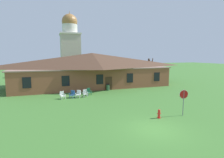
# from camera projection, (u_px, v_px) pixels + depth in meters

# --- Properties ---
(ground_plane) EXTENTS (200.00, 200.00, 0.00)m
(ground_plane) POSITION_uv_depth(u_px,v_px,m) (154.00, 129.00, 12.93)
(ground_plane) COLOR #3D702D
(brick_building) EXTENTS (26.53, 10.40, 5.86)m
(brick_building) POSITION_uv_depth(u_px,v_px,m) (92.00, 69.00, 31.56)
(brick_building) COLOR brown
(brick_building) RESTS_ON ground
(dome_tower) EXTENTS (5.18, 5.18, 16.75)m
(dome_tower) POSITION_uv_depth(u_px,v_px,m) (70.00, 47.00, 45.35)
(dome_tower) COLOR #BCB29E
(dome_tower) RESTS_ON ground
(stop_sign) EXTENTS (0.79, 0.21, 2.36)m
(stop_sign) POSITION_uv_depth(u_px,v_px,m) (184.00, 97.00, 15.72)
(stop_sign) COLOR slate
(stop_sign) RESTS_ON ground
(lawn_chair_by_porch) EXTENTS (0.76, 0.81, 0.96)m
(lawn_chair_by_porch) POSITION_uv_depth(u_px,v_px,m) (62.00, 95.00, 22.02)
(lawn_chair_by_porch) COLOR white
(lawn_chair_by_porch) RESTS_ON ground
(lawn_chair_near_door) EXTENTS (0.84, 0.87, 0.96)m
(lawn_chair_near_door) POSITION_uv_depth(u_px,v_px,m) (72.00, 94.00, 22.56)
(lawn_chair_near_door) COLOR #2D5693
(lawn_chair_near_door) RESTS_ON ground
(lawn_chair_left_end) EXTENTS (0.81, 0.85, 0.96)m
(lawn_chair_left_end) POSITION_uv_depth(u_px,v_px,m) (79.00, 94.00, 22.69)
(lawn_chair_left_end) COLOR white
(lawn_chair_left_end) RESTS_ON ground
(lawn_chair_middle) EXTENTS (0.66, 0.69, 0.96)m
(lawn_chair_middle) POSITION_uv_depth(u_px,v_px,m) (85.00, 93.00, 23.12)
(lawn_chair_middle) COLOR white
(lawn_chair_middle) RESTS_ON ground
(lawn_chair_right_end) EXTENTS (0.71, 0.75, 0.96)m
(lawn_chair_right_end) POSITION_uv_depth(u_px,v_px,m) (89.00, 91.00, 24.20)
(lawn_chair_right_end) COLOR #28704C
(lawn_chair_right_end) RESTS_ON ground
(bare_tree_beside_building) EXTENTS (1.31, 1.66, 4.89)m
(bare_tree_beside_building) POSITION_uv_depth(u_px,v_px,m) (149.00, 69.00, 36.90)
(bare_tree_beside_building) COLOR brown
(bare_tree_beside_building) RESTS_ON ground
(fire_hydrant) EXTENTS (0.36, 0.28, 0.79)m
(fire_hydrant) POSITION_uv_depth(u_px,v_px,m) (159.00, 114.00, 15.24)
(fire_hydrant) COLOR red
(fire_hydrant) RESTS_ON ground
(trash_bin) EXTENTS (0.56, 0.56, 0.98)m
(trash_bin) POSITION_uv_depth(u_px,v_px,m) (108.00, 87.00, 27.32)
(trash_bin) COLOR #335638
(trash_bin) RESTS_ON ground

